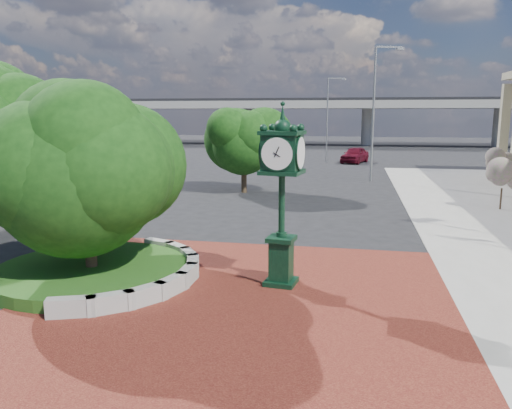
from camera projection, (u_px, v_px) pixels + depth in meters
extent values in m
plane|color=black|center=(244.00, 288.00, 15.06)|extent=(200.00, 200.00, 0.00)
cube|color=#5E1C16|center=(237.00, 300.00, 14.09)|extent=(12.00, 12.00, 0.04)
cube|color=#9E9B93|center=(71.00, 308.00, 12.85)|extent=(1.29, 0.76, 0.54)
cube|color=#9E9B93|center=(111.00, 304.00, 13.14)|extent=(1.20, 1.04, 0.54)
cube|color=#9E9B93|center=(145.00, 296.00, 13.69)|extent=(1.00, 1.22, 0.54)
cube|color=#9E9B93|center=(172.00, 286.00, 14.45)|extent=(0.71, 1.30, 0.54)
cube|color=#9E9B93|center=(187.00, 276.00, 15.35)|extent=(0.35, 1.25, 0.54)
cube|color=#9E9B93|center=(193.00, 266.00, 16.31)|extent=(0.71, 1.30, 0.54)
cube|color=#9E9B93|center=(189.00, 258.00, 17.23)|extent=(1.00, 1.22, 0.54)
cube|color=#9E9B93|center=(177.00, 252.00, 18.04)|extent=(1.20, 1.04, 0.54)
cube|color=#9E9B93|center=(160.00, 247.00, 18.65)|extent=(1.29, 0.76, 0.54)
cylinder|color=#1C4112|center=(92.00, 272.00, 15.97)|extent=(6.10, 6.10, 0.40)
cube|color=#9E9B93|center=(337.00, 105.00, 81.42)|extent=(90.00, 12.00, 1.20)
cube|color=black|center=(337.00, 100.00, 81.28)|extent=(90.00, 12.00, 0.40)
cylinder|color=#9E9B93|center=(137.00, 125.00, 88.71)|extent=(1.80, 1.80, 6.00)
cylinder|color=#9E9B93|center=(247.00, 126.00, 84.91)|extent=(1.80, 1.80, 6.00)
cylinder|color=#9E9B93|center=(367.00, 127.00, 81.11)|extent=(1.80, 1.80, 6.00)
cylinder|color=#9E9B93|center=(499.00, 127.00, 77.31)|extent=(1.80, 1.80, 6.00)
cylinder|color=#38281C|center=(91.00, 245.00, 15.81)|extent=(0.36, 0.36, 2.17)
sphere|color=#133B10|center=(85.00, 162.00, 15.33)|extent=(5.20, 5.20, 5.20)
cylinder|color=#38281C|center=(244.00, 178.00, 33.01)|extent=(0.36, 0.36, 1.92)
sphere|color=#133B10|center=(244.00, 143.00, 32.60)|extent=(4.40, 4.40, 4.40)
cube|color=black|center=(281.00, 282.00, 15.33)|extent=(1.03, 1.03, 0.18)
cube|color=black|center=(281.00, 260.00, 15.20)|extent=(0.71, 0.71, 1.26)
cube|color=black|center=(281.00, 239.00, 15.08)|extent=(0.90, 0.90, 0.14)
cylinder|color=black|center=(282.00, 205.00, 14.89)|extent=(0.20, 0.20, 1.95)
cube|color=black|center=(282.00, 152.00, 14.60)|extent=(1.16, 1.16, 1.03)
cylinder|color=white|center=(277.00, 154.00, 14.10)|extent=(0.92, 0.19, 0.92)
cylinder|color=white|center=(287.00, 151.00, 15.11)|extent=(0.92, 0.19, 0.92)
cylinder|color=white|center=(265.00, 152.00, 14.77)|extent=(0.19, 0.92, 0.92)
cylinder|color=white|center=(300.00, 153.00, 14.43)|extent=(0.19, 0.92, 0.92)
sphere|color=black|center=(282.00, 128.00, 14.48)|extent=(0.51, 0.51, 0.51)
cone|color=black|center=(283.00, 115.00, 14.41)|extent=(0.21, 0.21, 0.57)
imported|color=#580C1B|center=(355.00, 155.00, 52.76)|extent=(3.36, 5.28, 1.67)
cylinder|color=slate|center=(373.00, 116.00, 37.69)|extent=(0.18, 0.18, 10.02)
cube|color=slate|center=(389.00, 47.00, 36.93)|extent=(1.94, 0.84, 0.13)
cube|color=slate|center=(400.00, 49.00, 37.08)|extent=(0.62, 0.45, 0.17)
cylinder|color=slate|center=(327.00, 121.00, 52.95)|extent=(0.16, 0.16, 8.79)
cube|color=slate|center=(337.00, 78.00, 52.19)|extent=(1.74, 0.55, 0.12)
cube|color=slate|center=(344.00, 79.00, 52.24)|extent=(0.53, 0.35, 0.15)
cylinder|color=#38281C|center=(501.00, 199.00, 27.11)|extent=(0.10, 0.10, 1.20)
sphere|color=#A1508A|center=(502.00, 181.00, 26.93)|extent=(1.20, 1.20, 1.20)
cylinder|color=#38281C|center=(498.00, 177.00, 36.47)|extent=(0.10, 0.10, 1.20)
sphere|color=#A1508A|center=(499.00, 163.00, 36.29)|extent=(1.20, 1.20, 1.20)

